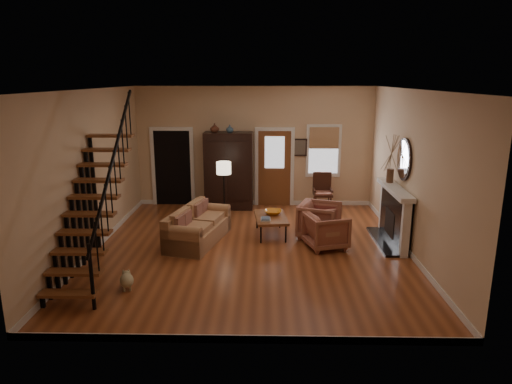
{
  "coord_description": "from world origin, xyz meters",
  "views": [
    {
      "loc": [
        0.29,
        -9.02,
        3.53
      ],
      "look_at": [
        0.1,
        0.4,
        1.15
      ],
      "focal_mm": 32.0,
      "sensor_mm": 36.0,
      "label": 1
    }
  ],
  "objects_px": {
    "armoire": "(229,171)",
    "floor_lamp": "(224,193)",
    "armchair_left": "(326,231)",
    "armchair_right": "(319,220)",
    "coffee_table": "(271,226)",
    "sofa": "(198,226)",
    "side_chair": "(323,192)"
  },
  "relations": [
    {
      "from": "sofa",
      "to": "side_chair",
      "type": "height_order",
      "value": "side_chair"
    },
    {
      "from": "armchair_right",
      "to": "floor_lamp",
      "type": "distance_m",
      "value": 2.46
    },
    {
      "from": "side_chair",
      "to": "sofa",
      "type": "bearing_deg",
      "value": -140.34
    },
    {
      "from": "armchair_left",
      "to": "armchair_right",
      "type": "xyz_separation_m",
      "value": [
        -0.07,
        0.63,
        0.03
      ]
    },
    {
      "from": "armoire",
      "to": "sofa",
      "type": "distance_m",
      "value": 2.83
    },
    {
      "from": "side_chair",
      "to": "armchair_left",
      "type": "bearing_deg",
      "value": -95.33
    },
    {
      "from": "coffee_table",
      "to": "floor_lamp",
      "type": "height_order",
      "value": "floor_lamp"
    },
    {
      "from": "armchair_right",
      "to": "side_chair",
      "type": "xyz_separation_m",
      "value": [
        0.33,
        2.16,
        0.11
      ]
    },
    {
      "from": "coffee_table",
      "to": "armoire",
      "type": "bearing_deg",
      "value": 116.85
    },
    {
      "from": "coffee_table",
      "to": "side_chair",
      "type": "distance_m",
      "value": 2.49
    },
    {
      "from": "armchair_right",
      "to": "floor_lamp",
      "type": "xyz_separation_m",
      "value": [
        -2.23,
        0.98,
        0.37
      ]
    },
    {
      "from": "armoire",
      "to": "floor_lamp",
      "type": "relative_size",
      "value": 1.36
    },
    {
      "from": "sofa",
      "to": "armchair_left",
      "type": "bearing_deg",
      "value": 8.05
    },
    {
      "from": "coffee_table",
      "to": "armchair_right",
      "type": "height_order",
      "value": "armchair_right"
    },
    {
      "from": "sofa",
      "to": "side_chair",
      "type": "bearing_deg",
      "value": 53.68
    },
    {
      "from": "armchair_left",
      "to": "armchair_right",
      "type": "height_order",
      "value": "armchair_right"
    },
    {
      "from": "floor_lamp",
      "to": "coffee_table",
      "type": "bearing_deg",
      "value": -36.77
    },
    {
      "from": "coffee_table",
      "to": "side_chair",
      "type": "height_order",
      "value": "side_chair"
    },
    {
      "from": "armchair_left",
      "to": "side_chair",
      "type": "relative_size",
      "value": 0.8
    },
    {
      "from": "armoire",
      "to": "armchair_right",
      "type": "bearing_deg",
      "value": -46.7
    },
    {
      "from": "armchair_right",
      "to": "floor_lamp",
      "type": "bearing_deg",
      "value": 85.87
    },
    {
      "from": "floor_lamp",
      "to": "armchair_left",
      "type": "bearing_deg",
      "value": -35.01
    },
    {
      "from": "armchair_right",
      "to": "coffee_table",
      "type": "bearing_deg",
      "value": 102.91
    },
    {
      "from": "armchair_left",
      "to": "sofa",
      "type": "bearing_deg",
      "value": 67.27
    },
    {
      "from": "armoire",
      "to": "side_chair",
      "type": "xyz_separation_m",
      "value": [
        2.55,
        -0.2,
        -0.54
      ]
    },
    {
      "from": "armoire",
      "to": "floor_lamp",
      "type": "height_order",
      "value": "armoire"
    },
    {
      "from": "armoire",
      "to": "side_chair",
      "type": "height_order",
      "value": "armoire"
    },
    {
      "from": "armchair_right",
      "to": "armchair_left",
      "type": "bearing_deg",
      "value": -154.21
    },
    {
      "from": "armoire",
      "to": "coffee_table",
      "type": "height_order",
      "value": "armoire"
    },
    {
      "from": "sofa",
      "to": "armchair_left",
      "type": "height_order",
      "value": "armchair_left"
    },
    {
      "from": "armoire",
      "to": "armchair_right",
      "type": "xyz_separation_m",
      "value": [
        2.22,
        -2.36,
        -0.65
      ]
    },
    {
      "from": "coffee_table",
      "to": "armchair_left",
      "type": "bearing_deg",
      "value": -33.2
    }
  ]
}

